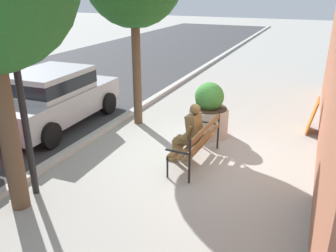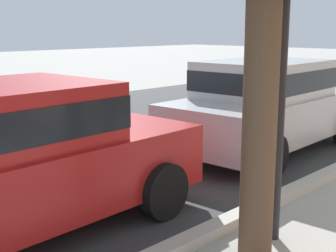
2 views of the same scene
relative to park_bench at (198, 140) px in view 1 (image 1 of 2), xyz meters
name	(u,v)px [view 1 (image 1 of 2)]	position (x,y,z in m)	size (l,w,h in m)	color
ground_plane	(202,159)	(0.21, -0.03, -0.54)	(80.00, 80.00, 0.00)	#9E9B93
curb_stone	(93,136)	(0.21, 2.87, -0.48)	(60.00, 0.20, 0.12)	#B2AFA8
park_bench	(198,140)	(0.00, 0.00, 0.00)	(1.82, 0.60, 0.95)	brown
bronze_statue_seated	(188,134)	(-0.07, 0.21, 0.12)	(0.70, 0.78, 1.37)	brown
concrete_planter	(209,113)	(1.61, 0.27, 0.05)	(1.01, 1.01, 1.39)	#A8A399
parked_car_silver	(53,96)	(0.59, 4.36, 0.30)	(4.15, 2.02, 1.56)	#B7B7BC
lamp_post	(15,56)	(-2.35, 2.39, 2.01)	(0.32, 0.32, 3.90)	black
leaning_signboard	(313,116)	(2.90, -2.18, -0.09)	(0.70, 0.04, 0.90)	#C6661E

